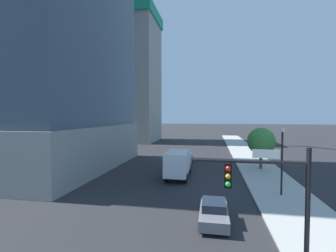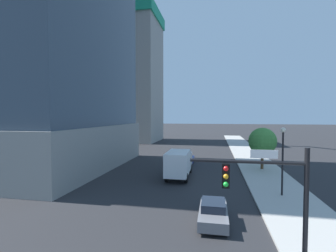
{
  "view_description": "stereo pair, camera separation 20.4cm",
  "coord_description": "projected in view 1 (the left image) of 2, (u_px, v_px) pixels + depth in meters",
  "views": [
    {
      "loc": [
        2.05,
        -5.98,
        7.09
      ],
      "look_at": [
        -1.51,
        13.77,
        6.21
      ],
      "focal_mm": 26.03,
      "sensor_mm": 36.0,
      "label": 1
    },
    {
      "loc": [
        2.25,
        -5.94,
        7.09
      ],
      "look_at": [
        -1.51,
        13.77,
        6.21
      ],
      "focal_mm": 26.03,
      "sensor_mm": 36.0,
      "label": 2
    }
  ],
  "objects": [
    {
      "name": "car_blue",
      "position": [
        185.0,
        159.0,
        35.11
      ],
      "size": [
        1.92,
        4.07,
        1.47
      ],
      "color": "#233D9E",
      "rests_on": "ground"
    },
    {
      "name": "construction_building",
      "position": [
        134.0,
        72.0,
        66.81
      ],
      "size": [
        19.38,
        21.79,
        43.85
      ],
      "color": "#9E9B93",
      "rests_on": "ground"
    },
    {
      "name": "box_truck",
      "position": [
        178.0,
        162.0,
        27.61
      ],
      "size": [
        2.36,
        6.76,
        3.09
      ],
      "color": "silver",
      "rests_on": "ground"
    },
    {
      "name": "street_lamp",
      "position": [
        282.0,
        151.0,
        21.1
      ],
      "size": [
        0.44,
        0.44,
        5.9
      ],
      "color": "black",
      "rests_on": "sidewalk"
    },
    {
      "name": "traffic_light_pole",
      "position": [
        269.0,
        190.0,
        10.27
      ],
      "size": [
        4.86,
        0.48,
        5.62
      ],
      "color": "black",
      "rests_on": "sidewalk"
    },
    {
      "name": "street_tree",
      "position": [
        261.0,
        141.0,
        31.56
      ],
      "size": [
        3.52,
        3.52,
        5.35
      ],
      "color": "brown",
      "rests_on": "sidewalk"
    },
    {
      "name": "sidewalk",
      "position": [
        273.0,
        184.0,
        24.75
      ],
      "size": [
        5.29,
        120.0,
        0.15
      ],
      "primitive_type": "cube",
      "color": "#B2AFA8",
      "rests_on": "ground"
    },
    {
      "name": "car_gray",
      "position": [
        214.0,
        212.0,
        16.1
      ],
      "size": [
        1.82,
        4.38,
        1.43
      ],
      "color": "slate",
      "rests_on": "ground"
    }
  ]
}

